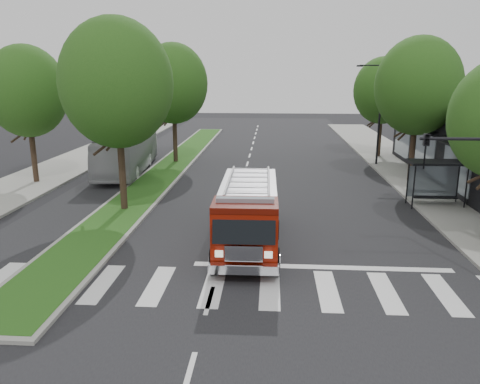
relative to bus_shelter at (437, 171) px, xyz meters
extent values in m
plane|color=black|center=(-11.20, -8.15, -2.04)|extent=(140.00, 140.00, 0.00)
cube|color=gray|center=(1.30, 1.85, -1.96)|extent=(5.00, 80.00, 0.15)
cube|color=gray|center=(-25.70, 1.85, -1.96)|extent=(5.00, 80.00, 0.15)
cube|color=gray|center=(-17.20, 9.85, -1.97)|extent=(3.00, 50.00, 0.14)
cube|color=#174B15|center=(-17.20, 9.85, -1.89)|extent=(2.60, 49.50, 0.02)
cylinder|color=black|center=(-1.40, -0.75, -0.79)|extent=(0.08, 0.08, 2.50)
cylinder|color=black|center=(1.40, -0.75, -0.79)|extent=(0.08, 0.08, 2.50)
cylinder|color=black|center=(-1.40, 0.45, -0.79)|extent=(0.08, 0.08, 2.50)
cylinder|color=black|center=(1.40, 0.45, -0.79)|extent=(0.08, 0.08, 2.50)
cube|color=black|center=(0.00, -0.15, 0.51)|extent=(3.20, 1.60, 0.12)
cube|color=#8C99A5|center=(0.00, 0.55, -0.74)|extent=(2.80, 0.04, 1.80)
cube|color=black|center=(0.00, -0.15, -1.49)|extent=(2.40, 0.40, 0.08)
cylinder|color=black|center=(0.30, 5.85, 0.16)|extent=(0.36, 0.36, 4.40)
ellipsoid|color=#133D10|center=(0.30, 5.85, 4.46)|extent=(5.60, 5.60, 6.44)
cylinder|color=black|center=(0.30, 15.85, -0.06)|extent=(0.36, 0.36, 3.96)
ellipsoid|color=#133D10|center=(0.30, 15.85, 3.81)|extent=(5.00, 5.00, 5.75)
cylinder|color=black|center=(-17.20, -2.15, 0.27)|extent=(0.36, 0.36, 4.62)
ellipsoid|color=#133D10|center=(-17.20, -2.15, 4.79)|extent=(5.80, 5.80, 6.67)
cylinder|color=black|center=(-17.20, 11.85, 0.16)|extent=(0.36, 0.36, 4.40)
ellipsoid|color=#133D10|center=(-17.20, 11.85, 4.46)|extent=(5.60, 5.60, 6.44)
cylinder|color=black|center=(-25.20, 3.85, 0.05)|extent=(0.36, 0.36, 4.18)
ellipsoid|color=#133D10|center=(-25.20, 3.85, 4.14)|extent=(5.20, 5.20, 5.98)
imported|color=black|center=(-4.50, -11.65, 2.96)|extent=(0.18, 0.22, 1.10)
cylinder|color=black|center=(-0.70, 11.85, 1.96)|extent=(0.16, 0.16, 8.00)
cylinder|color=black|center=(-1.60, 11.85, 5.86)|extent=(1.80, 0.10, 0.10)
cube|color=black|center=(-2.50, 11.85, 5.81)|extent=(0.45, 0.20, 0.12)
cube|color=#530D04|center=(-10.20, -6.69, -1.55)|extent=(2.53, 8.19, 0.24)
cube|color=maroon|center=(-10.21, -5.91, -0.53)|extent=(2.51, 6.25, 1.94)
cube|color=maroon|center=(-10.16, -9.70, -0.53)|extent=(2.45, 1.78, 2.04)
cube|color=#B2B2B7|center=(-10.21, -5.91, 0.49)|extent=(2.51, 6.25, 0.12)
cylinder|color=#B2B2B7|center=(-11.08, -5.92, 0.68)|extent=(0.17, 5.83, 0.10)
cylinder|color=#B2B2B7|center=(-9.33, -5.90, 0.68)|extent=(0.17, 5.83, 0.10)
cube|color=silver|center=(-10.14, -10.82, -1.46)|extent=(2.53, 0.37, 0.34)
cube|color=#8C99A5|center=(-10.16, -9.70, 0.78)|extent=(2.14, 0.37, 0.17)
cylinder|color=black|center=(-11.27, -10.01, -1.50)|extent=(0.35, 1.07, 1.07)
cylinder|color=black|center=(-9.04, -9.98, -1.50)|extent=(0.35, 1.07, 1.07)
cylinder|color=black|center=(-11.32, -5.93, -1.50)|extent=(0.35, 1.07, 1.07)
cylinder|color=black|center=(-9.09, -5.90, -1.50)|extent=(0.35, 1.07, 1.07)
cylinder|color=black|center=(-11.35, -3.59, -1.50)|extent=(0.35, 1.07, 1.07)
cylinder|color=black|center=(-9.12, -3.57, -1.50)|extent=(0.35, 1.07, 1.07)
imported|color=#ABABAF|center=(-20.14, 8.27, -0.45)|extent=(3.62, 11.60, 3.18)
camera|label=1|loc=(-9.22, -26.21, 5.32)|focal=35.00mm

